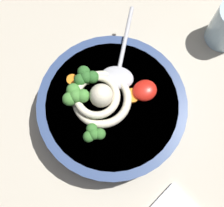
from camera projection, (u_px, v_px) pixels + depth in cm
name	position (u px, v px, depth cm)	size (l,w,h in cm)	color
table_slab	(123.00, 119.00, 59.53)	(103.15, 103.15, 3.62)	#BCB29E
soup_bowl	(112.00, 108.00, 54.63)	(27.42, 27.42, 6.85)	#334775
noodle_pile	(100.00, 97.00, 50.22)	(11.81, 11.58, 4.75)	beige
soup_spoon	(119.00, 71.00, 52.35)	(12.75, 15.98, 1.60)	#B7B7BC
chili_sauce_dollop	(145.00, 90.00, 51.09)	(4.42, 3.98, 1.99)	red
broccoli_floret_right	(94.00, 133.00, 48.02)	(3.86, 3.32, 3.05)	#7A9E60
broccoli_floret_far	(86.00, 77.00, 50.50)	(4.49, 3.86, 3.55)	#7A9E60
broccoli_floret_near_spoon	(75.00, 95.00, 49.39)	(4.78, 4.12, 3.78)	#7A9E60
carrot_slice_rear	(72.00, 80.00, 52.48)	(2.06, 2.06, 0.45)	orange
carrot_slice_center	(132.00, 96.00, 51.43)	(2.67, 2.67, 0.80)	orange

